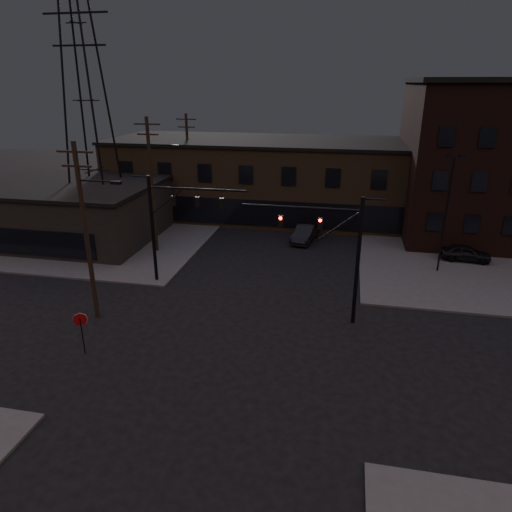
# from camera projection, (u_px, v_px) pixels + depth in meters

# --- Properties ---
(ground) EXTENTS (140.00, 140.00, 0.00)m
(ground) POSITION_uv_depth(u_px,v_px,m) (234.00, 350.00, 25.56)
(ground) COLOR black
(ground) RESTS_ON ground
(sidewalk_nw) EXTENTS (30.00, 30.00, 0.15)m
(sidewalk_nw) POSITION_uv_depth(u_px,v_px,m) (87.00, 219.00, 49.75)
(sidewalk_nw) COLOR #474744
(sidewalk_nw) RESTS_ON ground
(building_row) EXTENTS (40.00, 12.00, 8.00)m
(building_row) POSITION_uv_depth(u_px,v_px,m) (296.00, 180.00, 49.77)
(building_row) COLOR brown
(building_row) RESTS_ON ground
(building_left) EXTENTS (16.00, 12.00, 5.00)m
(building_left) POSITION_uv_depth(u_px,v_px,m) (69.00, 213.00, 43.02)
(building_left) COLOR black
(building_left) RESTS_ON ground
(traffic_signal_near) EXTENTS (7.12, 0.24, 8.00)m
(traffic_signal_near) POSITION_uv_depth(u_px,v_px,m) (339.00, 247.00, 26.93)
(traffic_signal_near) COLOR black
(traffic_signal_near) RESTS_ON ground
(traffic_signal_far) EXTENTS (7.12, 0.24, 8.00)m
(traffic_signal_far) POSITION_uv_depth(u_px,v_px,m) (168.00, 218.00, 32.34)
(traffic_signal_far) COLOR black
(traffic_signal_far) RESTS_ON ground
(stop_sign) EXTENTS (0.72, 0.33, 2.48)m
(stop_sign) POSITION_uv_depth(u_px,v_px,m) (81.00, 324.00, 24.57)
(stop_sign) COLOR black
(stop_sign) RESTS_ON ground
(utility_pole_near) EXTENTS (3.70, 0.28, 11.00)m
(utility_pole_near) POSITION_uv_depth(u_px,v_px,m) (86.00, 229.00, 27.04)
(utility_pole_near) COLOR black
(utility_pole_near) RESTS_ON ground
(utility_pole_mid) EXTENTS (3.70, 0.28, 11.50)m
(utility_pole_mid) POSITION_uv_depth(u_px,v_px,m) (152.00, 183.00, 38.12)
(utility_pole_mid) COLOR black
(utility_pole_mid) RESTS_ON ground
(utility_pole_far) EXTENTS (2.20, 0.28, 11.00)m
(utility_pole_far) POSITION_uv_depth(u_px,v_px,m) (188.00, 163.00, 49.43)
(utility_pole_far) COLOR black
(utility_pole_far) RESTS_ON ground
(transmission_tower) EXTENTS (7.00, 7.00, 25.00)m
(transmission_tower) POSITION_uv_depth(u_px,v_px,m) (86.00, 100.00, 40.91)
(transmission_tower) COLOR black
(transmission_tower) RESTS_ON ground
(lot_light_a) EXTENTS (1.50, 0.28, 9.14)m
(lot_light_a) POSITION_uv_depth(u_px,v_px,m) (447.00, 204.00, 34.00)
(lot_light_a) COLOR black
(lot_light_a) RESTS_ON ground
(parked_car_lot_a) EXTENTS (4.07, 1.94, 1.34)m
(parked_car_lot_a) POSITION_uv_depth(u_px,v_px,m) (465.00, 253.00, 37.68)
(parked_car_lot_a) COLOR black
(parked_car_lot_a) RESTS_ON sidewalk_ne
(parked_car_lot_b) EXTENTS (5.29, 2.99, 1.45)m
(parked_car_lot_b) POSITION_uv_depth(u_px,v_px,m) (445.00, 239.00, 40.87)
(parked_car_lot_b) COLOR silver
(parked_car_lot_b) RESTS_ON sidewalk_ne
(car_crossing) EXTENTS (2.42, 4.89, 1.54)m
(car_crossing) POSITION_uv_depth(u_px,v_px,m) (305.00, 233.00, 42.79)
(car_crossing) COLOR black
(car_crossing) RESTS_ON ground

